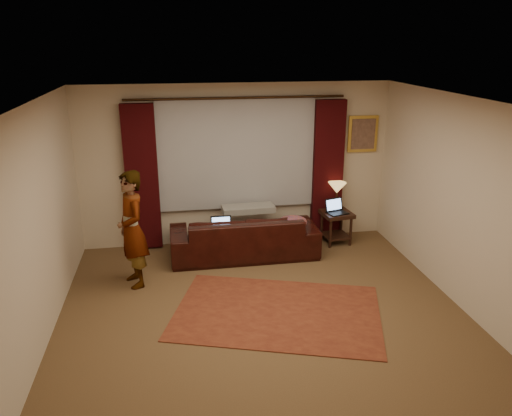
% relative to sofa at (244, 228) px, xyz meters
% --- Properties ---
extents(floor, '(5.00, 5.00, 0.01)m').
position_rel_sofa_xyz_m(floor, '(-0.02, -1.85, -0.46)').
color(floor, brown).
rests_on(floor, ground).
extents(ceiling, '(5.00, 5.00, 0.02)m').
position_rel_sofa_xyz_m(ceiling, '(-0.02, -1.85, 2.14)').
color(ceiling, silver).
rests_on(ceiling, ground).
extents(wall_back, '(5.00, 0.02, 2.60)m').
position_rel_sofa_xyz_m(wall_back, '(-0.02, 0.65, 0.84)').
color(wall_back, beige).
rests_on(wall_back, ground).
extents(wall_front, '(5.00, 0.02, 2.60)m').
position_rel_sofa_xyz_m(wall_front, '(-0.02, -4.35, 0.84)').
color(wall_front, beige).
rests_on(wall_front, ground).
extents(wall_left, '(0.02, 5.00, 2.60)m').
position_rel_sofa_xyz_m(wall_left, '(-2.52, -1.85, 0.84)').
color(wall_left, beige).
rests_on(wall_left, ground).
extents(wall_right, '(0.02, 5.00, 2.60)m').
position_rel_sofa_xyz_m(wall_right, '(2.48, -1.85, 0.84)').
color(wall_right, beige).
rests_on(wall_right, ground).
extents(sheer_curtain, '(2.50, 0.05, 1.80)m').
position_rel_sofa_xyz_m(sheer_curtain, '(-0.02, 0.59, 1.04)').
color(sheer_curtain, '#9D9DA5').
rests_on(sheer_curtain, wall_back).
extents(drape_left, '(0.50, 0.14, 2.30)m').
position_rel_sofa_xyz_m(drape_left, '(-1.52, 0.54, 0.72)').
color(drape_left, black).
rests_on(drape_left, floor).
extents(drape_right, '(0.50, 0.14, 2.30)m').
position_rel_sofa_xyz_m(drape_right, '(1.48, 0.54, 0.72)').
color(drape_right, black).
rests_on(drape_right, floor).
extents(curtain_rod, '(0.04, 0.04, 3.40)m').
position_rel_sofa_xyz_m(curtain_rod, '(-0.02, 0.54, 1.92)').
color(curtain_rod, black).
rests_on(curtain_rod, wall_back).
extents(picture_frame, '(0.50, 0.04, 0.60)m').
position_rel_sofa_xyz_m(picture_frame, '(2.08, 0.62, 1.29)').
color(picture_frame, gold).
rests_on(picture_frame, wall_back).
extents(sofa, '(2.28, 1.00, 0.92)m').
position_rel_sofa_xyz_m(sofa, '(0.00, 0.00, 0.00)').
color(sofa, black).
rests_on(sofa, floor).
extents(throw_blanket, '(0.84, 0.37, 0.10)m').
position_rel_sofa_xyz_m(throw_blanket, '(0.11, 0.28, 0.46)').
color(throw_blanket, gray).
rests_on(throw_blanket, sofa).
extents(clothing_pile, '(0.46, 0.36, 0.19)m').
position_rel_sofa_xyz_m(clothing_pile, '(0.73, -0.15, 0.10)').
color(clothing_pile, brown).
rests_on(clothing_pile, sofa).
extents(laptop_sofa, '(0.31, 0.34, 0.23)m').
position_rel_sofa_xyz_m(laptop_sofa, '(-0.36, -0.16, 0.11)').
color(laptop_sofa, black).
rests_on(laptop_sofa, sofa).
extents(area_rug, '(2.92, 2.38, 0.01)m').
position_rel_sofa_xyz_m(area_rug, '(0.16, -1.79, -0.45)').
color(area_rug, maroon).
rests_on(area_rug, floor).
extents(end_table, '(0.52, 0.52, 0.54)m').
position_rel_sofa_xyz_m(end_table, '(1.58, 0.26, -0.19)').
color(end_table, black).
rests_on(end_table, floor).
extents(tiffany_lamp, '(0.31, 0.31, 0.48)m').
position_rel_sofa_xyz_m(tiffany_lamp, '(1.59, 0.35, 0.32)').
color(tiffany_lamp, olive).
rests_on(tiffany_lamp, end_table).
extents(laptop_table, '(0.40, 0.42, 0.23)m').
position_rel_sofa_xyz_m(laptop_table, '(1.57, 0.18, 0.20)').
color(laptop_table, black).
rests_on(laptop_table, end_table).
extents(person, '(0.61, 0.61, 1.62)m').
position_rel_sofa_xyz_m(person, '(-1.62, -0.70, 0.35)').
color(person, gray).
rests_on(person, floor).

